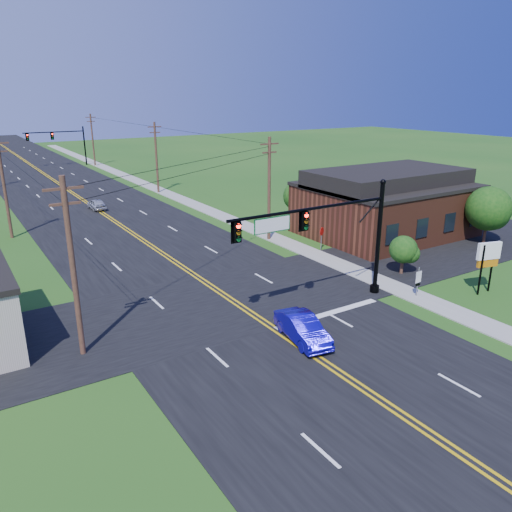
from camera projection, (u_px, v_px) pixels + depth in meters
ground at (362, 392)px, 21.96m from camera, size 260.00×260.00×0.00m
road_main at (78, 198)px, 62.05m from camera, size 16.00×220.00×0.04m
road_cross at (228, 300)px, 31.58m from camera, size 70.00×10.00×0.04m
sidewalk at (190, 203)px, 59.37m from camera, size 2.00×160.00×0.08m
signal_mast_main at (325, 233)px, 29.10m from camera, size 11.30×0.60×7.48m
signal_mast_far at (59, 140)px, 86.95m from camera, size 10.98×0.60×7.48m
brick_building at (385, 209)px, 45.84m from camera, size 14.20×11.20×4.70m
utility_pole_left_a at (73, 265)px, 23.66m from camera, size 1.80×0.28×9.00m
utility_pole_left_b at (4, 186)px, 43.71m from camera, size 1.80×0.28×9.00m
utility_pole_right_a at (269, 187)px, 43.12m from camera, size 1.80×0.28×9.00m
utility_pole_right_b at (156, 156)px, 63.96m from camera, size 1.80×0.28×9.00m
utility_pole_right_c at (93, 139)px, 88.02m from camera, size 1.80×0.28×9.00m
tree_right_front at (488, 209)px, 42.55m from camera, size 3.80×3.80×5.00m
tree_right_back at (298, 196)px, 50.15m from camera, size 3.00×3.00×4.10m
shrub_corner at (403, 250)px, 35.62m from camera, size 2.00×2.00×2.86m
blue_car at (302, 329)px, 26.24m from camera, size 2.12×4.37×1.38m
distant_car at (96, 204)px, 55.79m from camera, size 1.55×3.56×1.19m
route_sign at (418, 280)px, 31.76m from camera, size 0.50×0.08×2.02m
stop_sign at (322, 234)px, 41.07m from camera, size 0.66×0.33×2.02m
pylon_sign at (488, 256)px, 32.00m from camera, size 1.68×0.67×3.45m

